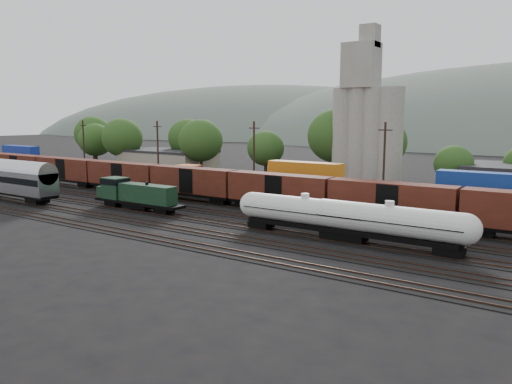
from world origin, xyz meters
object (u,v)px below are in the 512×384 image
Objects in this scene: tank_car_a at (305,212)px; orange_locomotive at (210,181)px; green_locomotive at (134,194)px; grain_silo at (366,125)px.

orange_locomotive is at bearing 149.61° from tank_car_a.
orange_locomotive is (-25.58, 15.00, 0.02)m from tank_car_a.
green_locomotive is at bearing -94.32° from orange_locomotive.
grain_silo reaches higher than tank_car_a.
orange_locomotive reaches higher than green_locomotive.
green_locomotive is 0.52× the size of grain_silo.
grain_silo is at bearing 67.68° from green_locomotive.
grain_silo is (15.70, 26.00, 8.64)m from orange_locomotive.
orange_locomotive is (1.13, 15.00, 0.30)m from green_locomotive.
tank_car_a is 0.90× the size of orange_locomotive.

